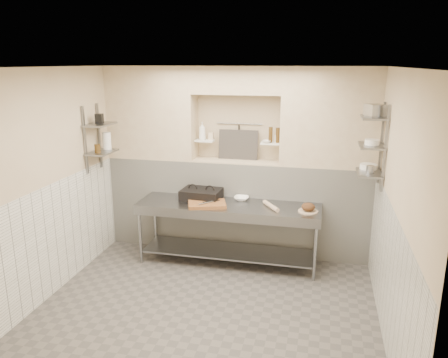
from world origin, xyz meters
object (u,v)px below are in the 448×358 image
(prep_table, at_px, (228,222))
(bread_loaf, at_px, (308,207))
(cutting_board, at_px, (207,204))
(panini_press, at_px, (201,194))
(bottle_soap, at_px, (202,131))
(bowl_alcove, at_px, (267,142))
(rolling_pin, at_px, (271,206))
(mixing_bowl, at_px, (242,198))
(jug_left, at_px, (107,141))

(prep_table, xyz_separation_m, bread_loaf, (1.12, -0.06, 0.33))
(cutting_board, bearing_deg, panini_press, 120.49)
(prep_table, relative_size, bottle_soap, 9.71)
(bread_loaf, distance_m, bowl_alcove, 1.16)
(rolling_pin, height_order, bread_loaf, bread_loaf)
(mixing_bowl, height_order, bowl_alcove, bowl_alcove)
(panini_press, distance_m, mixing_bowl, 0.59)
(mixing_bowl, distance_m, rolling_pin, 0.53)
(prep_table, relative_size, cutting_board, 5.00)
(jug_left, bearing_deg, prep_table, -1.06)
(prep_table, distance_m, bottle_soap, 1.43)
(rolling_pin, relative_size, bread_loaf, 2.19)
(panini_press, relative_size, bowl_alcove, 4.72)
(prep_table, relative_size, mixing_bowl, 12.09)
(panini_press, relative_size, cutting_board, 1.13)
(rolling_pin, relative_size, bottle_soap, 1.50)
(bowl_alcove, xyz_separation_m, jug_left, (-2.29, -0.49, 0.00))
(prep_table, height_order, rolling_pin, rolling_pin)
(prep_table, bearing_deg, jug_left, 178.94)
(cutting_board, distance_m, jug_left, 1.76)
(prep_table, distance_m, jug_left, 2.13)
(panini_press, distance_m, rolling_pin, 1.06)
(bread_loaf, height_order, bottle_soap, bottle_soap)
(bottle_soap, bearing_deg, bowl_alcove, -2.62)
(prep_table, bearing_deg, panini_press, 160.80)
(cutting_board, height_order, bread_loaf, bread_loaf)
(mixing_bowl, distance_m, bowl_alcove, 0.91)
(panini_press, height_order, bowl_alcove, bowl_alcove)
(cutting_board, distance_m, rolling_pin, 0.89)
(rolling_pin, distance_m, jug_left, 2.57)
(panini_press, bearing_deg, prep_table, -15.37)
(bottle_soap, height_order, jug_left, bottle_soap)
(panini_press, bearing_deg, rolling_pin, -5.28)
(prep_table, bearing_deg, cutting_board, -157.87)
(panini_press, height_order, rolling_pin, panini_press)
(bread_loaf, relative_size, bowl_alcove, 1.47)
(bread_loaf, xyz_separation_m, bottle_soap, (-1.64, 0.63, 0.88))
(rolling_pin, bearing_deg, bottle_soap, 152.76)
(mixing_bowl, xyz_separation_m, rolling_pin, (0.46, -0.26, 0.00))
(cutting_board, height_order, rolling_pin, rolling_pin)
(cutting_board, xyz_separation_m, jug_left, (-1.55, 0.15, 0.81))
(bottle_soap, xyz_separation_m, jug_left, (-1.30, -0.54, -0.11))
(mixing_bowl, distance_m, jug_left, 2.15)
(bread_loaf, relative_size, jug_left, 0.74)
(panini_press, distance_m, bowl_alcove, 1.23)
(mixing_bowl, xyz_separation_m, bowl_alcove, (0.31, 0.28, 0.81))
(panini_press, xyz_separation_m, cutting_board, (0.16, -0.27, -0.05))
(panini_press, relative_size, mixing_bowl, 2.73)
(mixing_bowl, bearing_deg, jug_left, -173.82)
(rolling_pin, height_order, bowl_alcove, bowl_alcove)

